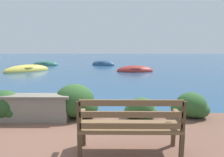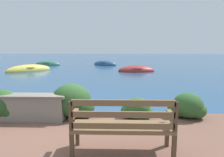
# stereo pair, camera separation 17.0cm
# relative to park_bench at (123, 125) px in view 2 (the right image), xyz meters

# --- Properties ---
(ground_plane) EXTENTS (80.00, 80.00, 0.00)m
(ground_plane) POSITION_rel_park_bench_xyz_m (-1.10, 1.94, -0.71)
(ground_plane) COLOR navy
(park_bench) EXTENTS (1.60, 0.48, 0.93)m
(park_bench) POSITION_rel_park_bench_xyz_m (0.00, 0.00, 0.00)
(park_bench) COLOR brown
(park_bench) RESTS_ON patio_terrace
(stone_wall) EXTENTS (2.32, 0.39, 0.60)m
(stone_wall) POSITION_rel_park_bench_xyz_m (-2.40, 1.39, -0.18)
(stone_wall) COLOR gray
(stone_wall) RESTS_ON patio_terrace
(hedge_clump_left) EXTENTS (1.00, 0.72, 0.68)m
(hedge_clump_left) POSITION_rel_park_bench_xyz_m (-2.79, 1.49, -0.19)
(hedge_clump_left) COLOR #284C23
(hedge_clump_left) RESTS_ON patio_terrace
(hedge_clump_centre) EXTENTS (1.17, 0.84, 0.80)m
(hedge_clump_centre) POSITION_rel_park_bench_xyz_m (-1.20, 1.66, -0.14)
(hedge_clump_centre) COLOR #284C23
(hedge_clump_centre) RESTS_ON patio_terrace
(hedge_clump_right) EXTENTS (0.75, 0.54, 0.51)m
(hedge_clump_right) POSITION_rel_park_bench_xyz_m (0.38, 1.54, -0.26)
(hedge_clump_right) COLOR #2D5628
(hedge_clump_right) RESTS_ON patio_terrace
(hedge_clump_far_right) EXTENTS (0.89, 0.64, 0.60)m
(hedge_clump_far_right) POSITION_rel_park_bench_xyz_m (1.58, 1.65, -0.22)
(hedge_clump_far_right) COLOR #2D5628
(hedge_clump_far_right) RESTS_ON patio_terrace
(rowboat_nearest) EXTENTS (3.13, 2.92, 0.87)m
(rowboat_nearest) POSITION_rel_park_bench_xyz_m (-6.71, 11.74, -0.63)
(rowboat_nearest) COLOR #DBC64C
(rowboat_nearest) RESTS_ON ground_plane
(rowboat_mid) EXTENTS (2.76, 1.40, 0.78)m
(rowboat_mid) POSITION_rel_park_bench_xyz_m (1.32, 11.76, -0.64)
(rowboat_mid) COLOR #9E2D28
(rowboat_mid) RESTS_ON ground_plane
(rowboat_far) EXTENTS (2.39, 1.13, 0.79)m
(rowboat_far) POSITION_rel_park_bench_xyz_m (-6.84, 16.22, -0.64)
(rowboat_far) COLOR #336B5B
(rowboat_far) RESTS_ON ground_plane
(rowboat_outer) EXTENTS (2.60, 1.98, 0.84)m
(rowboat_outer) POSITION_rel_park_bench_xyz_m (-1.28, 16.42, -0.63)
(rowboat_outer) COLOR #2D517A
(rowboat_outer) RESTS_ON ground_plane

